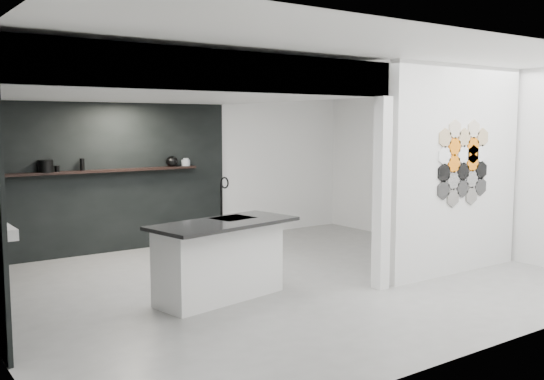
% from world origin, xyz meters
% --- Properties ---
extents(floor, '(7.00, 6.00, 0.01)m').
position_xyz_m(floor, '(0.00, 0.00, -0.01)').
color(floor, slate).
extents(partition_panel, '(2.45, 0.15, 2.80)m').
position_xyz_m(partition_panel, '(2.23, -1.00, 1.40)').
color(partition_panel, silver).
rests_on(partition_panel, floor).
extents(bay_clad_back, '(4.40, 0.04, 2.35)m').
position_xyz_m(bay_clad_back, '(-1.30, 2.97, 1.18)').
color(bay_clad_back, black).
rests_on(bay_clad_back, floor).
extents(bulkhead, '(4.40, 4.00, 0.40)m').
position_xyz_m(bulkhead, '(-1.30, 1.00, 2.55)').
color(bulkhead, silver).
rests_on(bulkhead, corner_column).
extents(corner_column, '(0.16, 0.16, 2.35)m').
position_xyz_m(corner_column, '(0.82, -1.00, 1.18)').
color(corner_column, silver).
rests_on(corner_column, floor).
extents(fascia_beam, '(4.40, 0.16, 0.40)m').
position_xyz_m(fascia_beam, '(-1.30, -0.92, 2.55)').
color(fascia_beam, silver).
rests_on(fascia_beam, corner_column).
extents(display_shelf, '(3.00, 0.15, 0.04)m').
position_xyz_m(display_shelf, '(-1.20, 2.87, 1.30)').
color(display_shelf, black).
rests_on(display_shelf, bay_clad_back).
extents(kitchen_island, '(1.84, 1.07, 1.40)m').
position_xyz_m(kitchen_island, '(-1.03, -0.25, 0.47)').
color(kitchen_island, silver).
rests_on(kitchen_island, floor).
extents(stockpot, '(0.26, 0.26, 0.18)m').
position_xyz_m(stockpot, '(-2.12, 2.87, 1.41)').
color(stockpot, black).
rests_on(stockpot, display_shelf).
extents(kettle, '(0.25, 0.25, 0.17)m').
position_xyz_m(kettle, '(-0.11, 2.87, 1.41)').
color(kettle, black).
rests_on(kettle, display_shelf).
extents(glass_bowl, '(0.19, 0.19, 0.10)m').
position_xyz_m(glass_bowl, '(0.15, 2.87, 1.37)').
color(glass_bowl, gray).
rests_on(glass_bowl, display_shelf).
extents(glass_vase, '(0.10, 0.10, 0.13)m').
position_xyz_m(glass_vase, '(0.15, 2.87, 1.38)').
color(glass_vase, gray).
rests_on(glass_vase, display_shelf).
extents(bottle_dark, '(0.07, 0.07, 0.18)m').
position_xyz_m(bottle_dark, '(-1.59, 2.87, 1.41)').
color(bottle_dark, black).
rests_on(bottle_dark, display_shelf).
extents(utensil_cup, '(0.07, 0.07, 0.09)m').
position_xyz_m(utensil_cup, '(-1.96, 2.87, 1.36)').
color(utensil_cup, black).
rests_on(utensil_cup, display_shelf).
extents(hex_tile_cluster, '(1.04, 0.02, 1.16)m').
position_xyz_m(hex_tile_cluster, '(2.26, -1.09, 1.50)').
color(hex_tile_cluster, '#2D2D2D').
rests_on(hex_tile_cluster, partition_panel).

